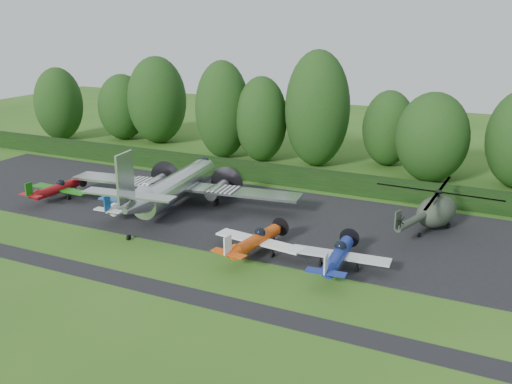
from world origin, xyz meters
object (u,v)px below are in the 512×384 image
at_px(light_plane_red, 57,189).
at_px(light_plane_white, 132,201).
at_px(transport_plane, 175,186).
at_px(light_plane_blue, 338,256).
at_px(light_plane_orange, 256,241).
at_px(helicopter, 437,209).

bearing_deg(light_plane_red, light_plane_white, -3.02).
distance_m(transport_plane, light_plane_white, 4.38).
distance_m(light_plane_white, light_plane_blue, 21.84).
bearing_deg(light_plane_orange, light_plane_white, 157.86).
bearing_deg(transport_plane, light_plane_blue, -13.90).
relative_size(light_plane_blue, helicopter, 0.62).
relative_size(transport_plane, light_plane_red, 3.30).
bearing_deg(light_plane_blue, transport_plane, 163.78).
xyz_separation_m(transport_plane, light_plane_orange, (12.05, -7.05, -0.96)).
height_order(light_plane_red, light_plane_blue, light_plane_blue).
distance_m(light_plane_red, light_plane_white, 9.56).
bearing_deg(light_plane_red, transport_plane, 12.08).
bearing_deg(light_plane_white, helicopter, 20.33).
height_order(light_plane_blue, helicopter, helicopter).
xyz_separation_m(light_plane_red, light_plane_white, (9.56, -0.18, 0.09)).
bearing_deg(helicopter, light_plane_white, 179.73).
bearing_deg(light_plane_white, light_plane_orange, -11.09).
xyz_separation_m(light_plane_red, light_plane_blue, (31.08, -3.90, 0.08)).
relative_size(light_plane_red, light_plane_white, 0.93).
bearing_deg(light_plane_orange, light_plane_blue, -7.18).
bearing_deg(light_plane_blue, light_plane_orange, -175.20).
height_order(light_plane_white, light_plane_blue, light_plane_white).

